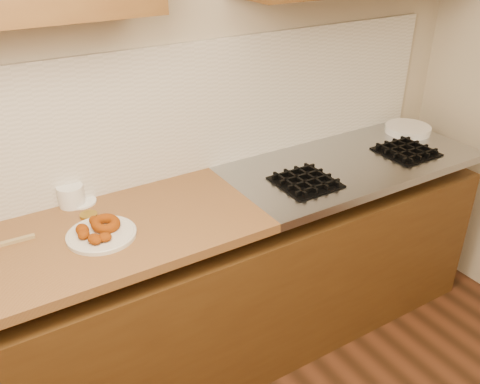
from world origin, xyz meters
The scene contains 13 objects.
wall_back centered at (0.00, 2.00, 1.35)m, with size 4.00×0.02×2.70m, color beige.
base_cabinet centered at (0.00, 1.69, 0.39)m, with size 3.60×0.60×0.77m, color #4B2F12.
stovetop centered at (1.15, 1.69, 0.88)m, with size 1.30×0.62×0.04m, color #9EA0A5.
backsplash centered at (0.00, 1.99, 1.20)m, with size 3.60×0.02×0.60m, color beige.
burner_grates centered at (1.13, 1.61, 0.91)m, with size 0.91×0.26×0.03m.
donut_plate centered at (-0.13, 1.66, 0.91)m, with size 0.26×0.26×0.01m, color beige.
ring_donut centered at (-0.10, 1.69, 0.93)m, with size 0.11×0.11×0.04m, color #852E00.
fried_dough_chunks centered at (-0.17, 1.66, 0.93)m, with size 0.12×0.19×0.04m.
plastic_tub centered at (-0.16, 1.96, 0.94)m, with size 0.11×0.11×0.09m, color white.
tub_lid centered at (-0.12, 1.96, 0.90)m, with size 0.13×0.13×0.01m, color white.
brass_jar_lid centered at (-0.13, 1.83, 0.91)m, with size 0.07×0.07×0.01m, color #A78329.
wooden_utensil centered at (-0.43, 1.79, 0.91)m, with size 0.16×0.02×0.01m, color #9F8554.
plate_stack centered at (1.67, 1.80, 0.92)m, with size 0.25×0.25×0.04m.
Camera 1 is at (-0.52, 0.02, 1.96)m, focal length 38.00 mm.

